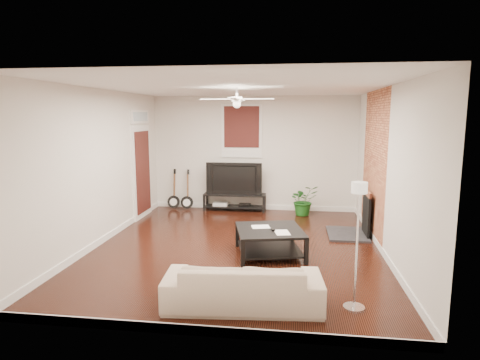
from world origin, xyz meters
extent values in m
cube|color=black|center=(0.00, 0.00, 0.00)|extent=(5.00, 6.00, 0.01)
cube|color=white|center=(0.00, 0.00, 2.80)|extent=(5.00, 6.00, 0.01)
cube|color=silver|center=(0.00, 3.00, 1.40)|extent=(5.00, 0.01, 2.80)
cube|color=silver|center=(0.00, -3.00, 1.40)|extent=(5.00, 0.01, 2.80)
cube|color=silver|center=(-2.50, 0.00, 1.40)|extent=(0.01, 6.00, 2.80)
cube|color=silver|center=(2.50, 0.00, 1.40)|extent=(0.01, 6.00, 2.80)
cube|color=brown|center=(2.49, 1.00, 1.40)|extent=(0.02, 2.20, 2.80)
cube|color=black|center=(2.20, 1.00, 0.46)|extent=(0.80, 1.10, 0.92)
cube|color=#3C1210|center=(-0.30, 2.97, 1.95)|extent=(1.00, 0.06, 1.30)
cube|color=white|center=(-2.46, 1.90, 1.25)|extent=(0.08, 1.00, 2.50)
cube|color=black|center=(-0.45, 2.78, 0.21)|extent=(1.51, 0.40, 0.42)
imported|color=black|center=(-0.45, 2.80, 0.81)|extent=(1.36, 0.18, 0.78)
cube|color=black|center=(0.60, -0.34, 0.22)|extent=(1.28, 1.28, 0.45)
imported|color=#BBAC8C|center=(0.39, -2.24, 0.28)|extent=(1.98, 0.91, 0.56)
imported|color=#185719|center=(1.23, 2.53, 0.36)|extent=(0.81, 0.76, 0.72)
camera|label=1|loc=(0.97, -6.91, 2.33)|focal=30.33mm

